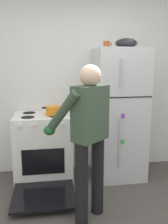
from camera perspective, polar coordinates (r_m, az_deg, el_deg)
The scene contains 7 objects.
kitchen_wall_back at distance 3.67m, azimuth -1.17°, elevation 7.30°, with size 6.00×0.10×2.70m, color white.
refrigerator at distance 3.47m, azimuth 8.05°, elevation -0.51°, with size 0.68×0.72×1.81m.
stove_range at distance 3.43m, azimuth -9.47°, elevation -8.46°, with size 0.76×1.23×0.94m.
person_cook at distance 2.43m, azimuth 0.79°, elevation -4.26°, with size 0.66×0.70×1.60m.
red_pot at distance 3.26m, azimuth -6.97°, elevation 0.37°, with size 0.32×0.22×0.11m.
coffee_mug at distance 3.40m, azimuth 5.29°, elevation 15.42°, with size 0.11×0.08×0.10m.
mixing_bowl at distance 3.43m, azimuth 9.84°, elevation 15.58°, with size 0.29×0.29×0.13m, color black.
Camera 1 is at (-0.48, -1.68, 1.61)m, focal length 39.04 mm.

